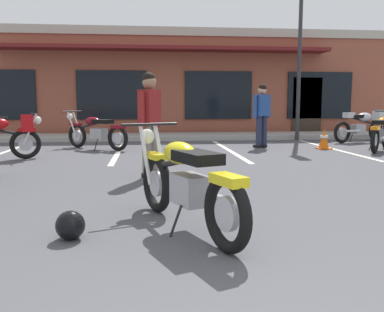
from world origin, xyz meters
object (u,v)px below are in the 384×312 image
object	(u,v)px
motorcycle_black_cruiser	(363,125)
motorcycle_green_cafe_racer	(96,131)
person_in_shorts_foreground	(262,112)
parking_lot_lamp_post	(301,34)
person_in_black_shirt	(150,118)
traffic_cone	(324,139)
motorcycle_foreground_classic	(185,181)
helmet_on_pavement	(70,225)
motorcycle_blue_standard	(381,132)

from	to	relation	value
motorcycle_black_cruiser	motorcycle_green_cafe_racer	size ratio (longest dim) A/B	1.15
person_in_shorts_foreground	parking_lot_lamp_post	bearing A→B (deg)	47.65
motorcycle_black_cruiser	person_in_black_shirt	world-z (taller)	person_in_black_shirt
traffic_cone	motorcycle_green_cafe_racer	bearing A→B (deg)	174.78
person_in_black_shirt	motorcycle_foreground_classic	bearing A→B (deg)	-83.78
motorcycle_foreground_classic	parking_lot_lamp_post	world-z (taller)	parking_lot_lamp_post
motorcycle_green_cafe_racer	person_in_shorts_foreground	size ratio (longest dim) A/B	1.05
motorcycle_green_cafe_racer	helmet_on_pavement	distance (m)	7.32
helmet_on_pavement	traffic_cone	bearing A→B (deg)	52.30
motorcycle_foreground_classic	helmet_on_pavement	xyz separation A→B (m)	(-1.04, -0.23, -0.33)
motorcycle_black_cruiser	traffic_cone	xyz separation A→B (m)	(-1.95, -1.72, -0.27)
motorcycle_green_cafe_racer	motorcycle_blue_standard	bearing A→B (deg)	-8.10
person_in_black_shirt	traffic_cone	size ratio (longest dim) A/B	3.16
helmet_on_pavement	parking_lot_lamp_post	distance (m)	11.03
motorcycle_green_cafe_racer	traffic_cone	world-z (taller)	motorcycle_green_cafe_racer
motorcycle_black_cruiser	motorcycle_foreground_classic	bearing A→B (deg)	-126.66
parking_lot_lamp_post	person_in_shorts_foreground	bearing A→B (deg)	-132.35
motorcycle_black_cruiser	helmet_on_pavement	bearing A→B (deg)	-130.24
traffic_cone	motorcycle_black_cruiser	bearing A→B (deg)	41.39
parking_lot_lamp_post	traffic_cone	bearing A→B (deg)	-94.15
motorcycle_green_cafe_racer	motorcycle_black_cruiser	bearing A→B (deg)	8.65
motorcycle_blue_standard	parking_lot_lamp_post	size ratio (longest dim) A/B	0.35
motorcycle_green_cafe_racer	person_in_black_shirt	size ratio (longest dim) A/B	1.05
person_in_shorts_foreground	parking_lot_lamp_post	distance (m)	3.41
motorcycle_green_cafe_racer	person_in_shorts_foreground	xyz separation A→B (m)	(4.32, -0.04, 0.49)
motorcycle_black_cruiser	parking_lot_lamp_post	distance (m)	3.32
motorcycle_green_cafe_racer	person_in_black_shirt	world-z (taller)	person_in_black_shirt
motorcycle_black_cruiser	motorcycle_blue_standard	distance (m)	2.30
motorcycle_foreground_classic	motorcycle_green_cafe_racer	distance (m)	7.25
motorcycle_blue_standard	person_in_black_shirt	size ratio (longest dim) A/B	1.04
motorcycle_green_cafe_racer	helmet_on_pavement	xyz separation A→B (m)	(0.62, -7.29, -0.33)
person_in_shorts_foreground	helmet_on_pavement	size ratio (longest dim) A/B	6.44
person_in_black_shirt	motorcycle_blue_standard	bearing A→B (deg)	28.79
motorcycle_black_cruiser	parking_lot_lamp_post	world-z (taller)	parking_lot_lamp_post
motorcycle_green_cafe_racer	person_in_shorts_foreground	world-z (taller)	person_in_shorts_foreground
motorcycle_blue_standard	person_in_shorts_foreground	size ratio (longest dim) A/B	1.04
motorcycle_blue_standard	person_in_black_shirt	bearing A→B (deg)	-151.21
motorcycle_green_cafe_racer	traffic_cone	size ratio (longest dim) A/B	3.32
motorcycle_black_cruiser	person_in_black_shirt	xyz separation A→B (m)	(-6.45, -5.37, 0.42)
motorcycle_green_cafe_racer	traffic_cone	distance (m)	5.87
person_in_black_shirt	person_in_shorts_foreground	world-z (taller)	same
motorcycle_green_cafe_racer	parking_lot_lamp_post	size ratio (longest dim) A/B	0.35
person_in_black_shirt	person_in_shorts_foreground	size ratio (longest dim) A/B	1.00
person_in_black_shirt	parking_lot_lamp_post	xyz separation A→B (m)	(4.67, 6.00, 2.31)
person_in_shorts_foreground	parking_lot_lamp_post	xyz separation A→B (m)	(1.69, 1.86, 2.31)
motorcycle_blue_standard	person_in_shorts_foreground	xyz separation A→B (m)	(-2.79, 0.97, 0.49)
motorcycle_green_cafe_racer	person_in_black_shirt	bearing A→B (deg)	-72.14
motorcycle_blue_standard	traffic_cone	size ratio (longest dim) A/B	3.30
motorcycle_foreground_classic	motorcycle_green_cafe_racer	bearing A→B (deg)	103.25
traffic_cone	parking_lot_lamp_post	bearing A→B (deg)	85.85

